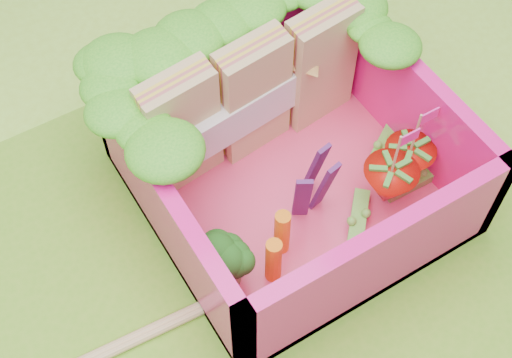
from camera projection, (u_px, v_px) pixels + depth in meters
The scene contains 12 objects.
ground at pixel (255, 281), 3.14m from camera, with size 14.00×14.00×0.00m, color #9AD13A.
placemat at pixel (255, 280), 3.13m from camera, with size 2.60×2.60×0.03m, color #6BAD27.
bento_floor at pixel (290, 189), 3.35m from camera, with size 1.30×1.30×0.05m, color #EB3B6A.
bento_box at pixel (292, 158), 3.15m from camera, with size 1.30×1.30×0.55m.
lettuce_ruffle at pixel (236, 37), 3.10m from camera, with size 1.43×0.83×0.11m.
sandwich_stack at pixel (254, 96), 3.25m from camera, with size 1.13×0.29×0.62m.
broccoli at pixel (226, 259), 2.92m from camera, with size 0.30×0.30×0.26m.
carrot_sticks at pixel (278, 246), 3.00m from camera, with size 0.17×0.17×0.27m.
purple_wedges at pixel (314, 184), 3.11m from camera, with size 0.21×0.15×0.38m.
strawberry_left at pixel (388, 186), 3.18m from camera, with size 0.25×0.25×0.49m.
strawberry_right at pixel (407, 164), 3.25m from camera, with size 0.23×0.23×0.47m.
snap_peas at pixel (386, 182), 3.31m from camera, with size 0.65×0.53×0.05m.
Camera 1 is at (-0.72, -1.19, 2.85)m, focal length 50.00 mm.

